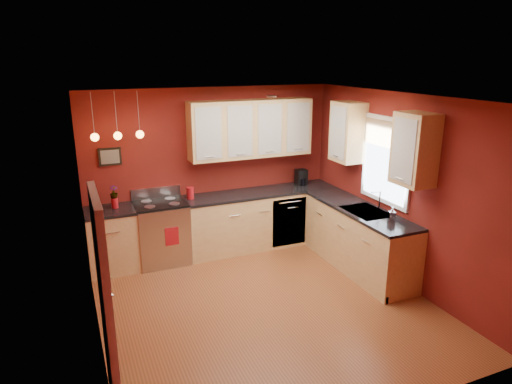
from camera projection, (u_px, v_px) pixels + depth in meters
name	position (u px, v px, depth m)	size (l,w,h in m)	color
floor	(265.00, 305.00, 5.83)	(4.20, 4.20, 0.00)	brown
ceiling	(267.00, 98.00, 5.08)	(4.00, 4.20, 0.02)	white
wall_back	(212.00, 170.00, 7.31)	(4.00, 0.02, 2.60)	maroon
wall_front	(374.00, 287.00, 3.60)	(4.00, 0.02, 2.60)	maroon
wall_left	(89.00, 233.00, 4.71)	(0.02, 4.20, 2.60)	maroon
wall_right	(400.00, 190.00, 6.20)	(0.02, 4.20, 2.60)	maroon
base_cabinets_back_left	(112.00, 241.00, 6.67)	(0.70, 0.60, 0.90)	#E6C27B
base_cabinets_back_right	(261.00, 219.00, 7.56)	(2.54, 0.60, 0.90)	#E6C27B
base_cabinets_right	(358.00, 240.00, 6.73)	(0.60, 2.10, 0.90)	#E6C27B
counter_back_left	(109.00, 211.00, 6.54)	(0.70, 0.62, 0.04)	black
counter_back_right	(261.00, 192.00, 7.43)	(2.54, 0.62, 0.04)	black
counter_right	(360.00, 209.00, 6.60)	(0.62, 2.10, 0.04)	black
gas_range	(162.00, 232.00, 6.93)	(0.76, 0.64, 1.11)	#B3B3B7
dishwasher_front	(289.00, 222.00, 7.44)	(0.60, 0.02, 0.80)	#B3B3B7
sink	(366.00, 213.00, 6.47)	(0.50, 0.70, 0.33)	#9A9A9F
window	(386.00, 158.00, 6.35)	(0.06, 1.02, 1.22)	white
door_left_wall	(107.00, 313.00, 3.74)	(0.12, 0.82, 2.05)	white
upper_cabinets_back	(251.00, 129.00, 7.19)	(2.00, 0.35, 0.90)	#E6C27B
upper_cabinets_right	(378.00, 140.00, 6.24)	(0.35, 1.95, 0.90)	#E6C27B
wall_picture	(110.00, 157.00, 6.61)	(0.32, 0.03, 0.26)	black
pendant_lights	(118.00, 135.00, 6.25)	(0.71, 0.11, 0.66)	#9A9A9F
red_canister	(190.00, 193.00, 7.00)	(0.12, 0.12, 0.18)	#A61119
red_vase	(115.00, 203.00, 6.58)	(0.09, 0.09, 0.15)	#A61119
flowers	(114.00, 193.00, 6.54)	(0.11, 0.11, 0.20)	#A61119
coffee_maker	(301.00, 178.00, 7.76)	(0.19, 0.18, 0.26)	black
soap_pump	(392.00, 214.00, 6.06)	(0.09, 0.09, 0.20)	silver
dish_towel	(172.00, 236.00, 6.66)	(0.20, 0.01, 0.27)	#A61119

